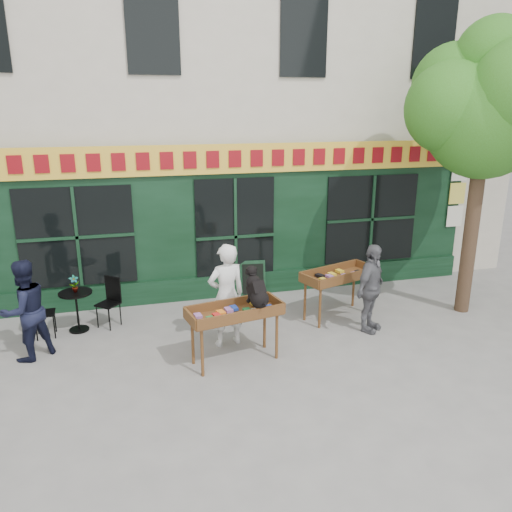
% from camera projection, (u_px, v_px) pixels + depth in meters
% --- Properties ---
extents(ground, '(80.00, 80.00, 0.00)m').
position_uv_depth(ground, '(265.00, 340.00, 8.93)').
color(ground, slate).
rests_on(ground, ground).
extents(building, '(14.00, 7.26, 10.00)m').
position_uv_depth(building, '(203.00, 69.00, 13.03)').
color(building, beige).
rests_on(building, ground).
extents(street_tree, '(3.05, 2.90, 5.60)m').
position_uv_depth(street_tree, '(487.00, 102.00, 9.16)').
color(street_tree, '#382619').
rests_on(street_tree, ground).
extents(book_cart_center, '(1.59, 0.90, 0.99)m').
position_uv_depth(book_cart_center, '(235.00, 315.00, 7.98)').
color(book_cart_center, brown).
rests_on(book_cart_center, ground).
extents(dog, '(0.45, 0.65, 0.60)m').
position_uv_depth(dog, '(257.00, 286.00, 7.89)').
color(dog, black).
rests_on(dog, book_cart_center).
extents(woman, '(0.74, 0.56, 1.83)m').
position_uv_depth(woman, '(226.00, 295.00, 8.56)').
color(woman, white).
rests_on(woman, ground).
extents(book_cart_right, '(1.62, 1.07, 0.99)m').
position_uv_depth(book_cart_right, '(339.00, 277.00, 9.73)').
color(book_cart_right, brown).
rests_on(book_cart_right, ground).
extents(man_right, '(1.01, 0.93, 1.66)m').
position_uv_depth(man_right, '(371.00, 288.00, 9.11)').
color(man_right, '#56565B').
rests_on(man_right, ground).
extents(bistro_table, '(0.60, 0.60, 0.76)m').
position_uv_depth(bistro_table, '(76.00, 303.00, 9.18)').
color(bistro_table, black).
rests_on(bistro_table, ground).
extents(bistro_chair_left, '(0.39, 0.38, 0.95)m').
position_uv_depth(bistro_chair_left, '(38.00, 308.00, 8.92)').
color(bistro_chair_left, black).
rests_on(bistro_chair_left, ground).
extents(bistro_chair_right, '(0.51, 0.51, 0.95)m').
position_uv_depth(bistro_chair_right, '(111.00, 297.00, 9.43)').
color(bistro_chair_right, black).
rests_on(bistro_chair_right, ground).
extents(potted_plant, '(0.20, 0.16, 0.32)m').
position_uv_depth(potted_plant, '(74.00, 284.00, 9.07)').
color(potted_plant, gray).
rests_on(potted_plant, bistro_table).
extents(man_left, '(1.04, 1.02, 1.69)m').
position_uv_depth(man_left, '(25.00, 310.00, 8.09)').
color(man_left, black).
rests_on(man_left, ground).
extents(chalkboard, '(0.58, 0.27, 0.79)m').
position_uv_depth(chalkboard, '(253.00, 279.00, 10.93)').
color(chalkboard, black).
rests_on(chalkboard, ground).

